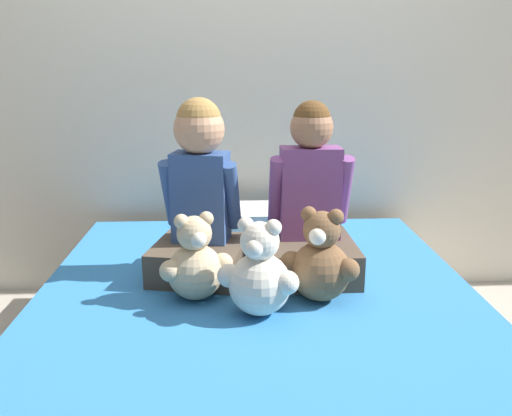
% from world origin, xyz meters
% --- Properties ---
extents(ground_plane, '(14.00, 14.00, 0.00)m').
position_xyz_m(ground_plane, '(0.00, 0.00, 0.00)').
color(ground_plane, '#B2A899').
extents(wall_behind_bed, '(8.00, 0.06, 2.50)m').
position_xyz_m(wall_behind_bed, '(0.00, 1.08, 1.25)').
color(wall_behind_bed, silver).
rests_on(wall_behind_bed, ground_plane).
extents(bed, '(1.59, 1.91, 0.41)m').
position_xyz_m(bed, '(0.00, 0.00, 0.21)').
color(bed, '#997F60').
rests_on(bed, ground_plane).
extents(child_on_left, '(0.39, 0.39, 0.67)m').
position_xyz_m(child_on_left, '(-0.21, 0.24, 0.71)').
color(child_on_left, brown).
rests_on(child_on_left, bed).
extents(child_on_right, '(0.33, 0.39, 0.66)m').
position_xyz_m(child_on_right, '(0.21, 0.24, 0.66)').
color(child_on_right, brown).
rests_on(child_on_right, bed).
extents(teddy_bear_held_by_left_child, '(0.25, 0.19, 0.31)m').
position_xyz_m(teddy_bear_held_by_left_child, '(-0.21, -0.00, 0.54)').
color(teddy_bear_held_by_left_child, '#D1B78E').
rests_on(teddy_bear_held_by_left_child, bed).
extents(teddy_bear_held_by_right_child, '(0.26, 0.21, 0.33)m').
position_xyz_m(teddy_bear_held_by_right_child, '(0.21, -0.03, 0.55)').
color(teddy_bear_held_by_right_child, brown).
rests_on(teddy_bear_held_by_right_child, bed).
extents(teddy_bear_between_children, '(0.26, 0.20, 0.32)m').
position_xyz_m(teddy_bear_between_children, '(-0.00, -0.13, 0.55)').
color(teddy_bear_between_children, silver).
rests_on(teddy_bear_between_children, bed).
extents(pillow_at_headboard, '(0.54, 0.30, 0.11)m').
position_xyz_m(pillow_at_headboard, '(0.00, 0.78, 0.47)').
color(pillow_at_headboard, silver).
rests_on(pillow_at_headboard, bed).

